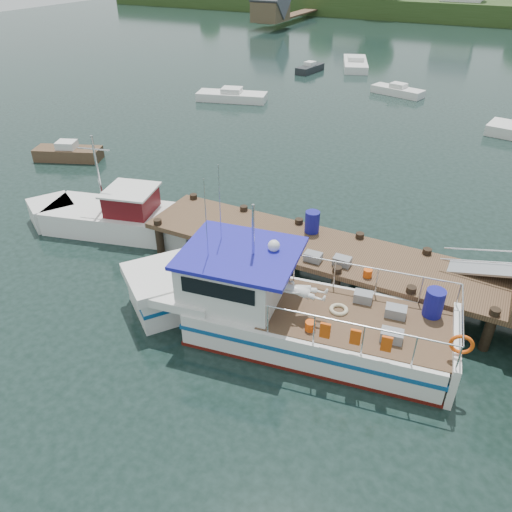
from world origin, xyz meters
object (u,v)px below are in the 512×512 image
at_px(moored_rowboat, 68,153).
at_px(moored_b, 398,91).
at_px(moored_a, 232,96).
at_px(work_boat, 115,216).
at_px(moored_e, 310,68).
at_px(lobster_boat, 276,308).
at_px(moored_d, 355,63).
at_px(dock, 488,266).

bearing_deg(moored_rowboat, moored_b, 67.58).
bearing_deg(moored_rowboat, moored_a, 89.66).
distance_m(work_boat, moored_a, 21.58).
distance_m(moored_a, moored_e, 12.49).
bearing_deg(work_boat, moored_a, 91.34).
xyz_separation_m(lobster_boat, moored_b, (-3.58, 31.63, -0.63)).
relative_size(moored_d, moored_e, 1.87).
relative_size(moored_rowboat, moored_d, 0.58).
relative_size(moored_rowboat, moored_b, 0.89).
bearing_deg(work_boat, moored_e, 82.68).
height_order(moored_a, moored_d, moored_d).
xyz_separation_m(moored_b, moored_d, (-6.33, 8.50, 0.06)).
relative_size(dock, lobster_boat, 1.45).
bearing_deg(dock, lobster_boat, -148.13).
bearing_deg(moored_d, dock, -56.28).
relative_size(lobster_boat, moored_e, 3.07).
bearing_deg(moored_e, moored_rowboat, -99.42).
relative_size(lobster_boat, work_boat, 1.40).
relative_size(moored_b, moored_e, 1.22).
distance_m(work_boat, moored_e, 33.39).
height_order(dock, moored_d, dock).
height_order(moored_rowboat, moored_b, moored_rowboat).
distance_m(dock, moored_rowboat, 23.66).
bearing_deg(moored_e, moored_d, 48.74).
distance_m(dock, lobster_boat, 6.88).
bearing_deg(moored_e, dock, -60.81).
xyz_separation_m(moored_a, moored_e, (1.79, 12.36, -0.01)).
distance_m(moored_b, moored_d, 10.60).
xyz_separation_m(work_boat, moored_b, (5.68, 28.59, -0.33)).
bearing_deg(moored_e, lobster_boat, -70.91).
height_order(moored_a, moored_b, moored_a).
bearing_deg(moored_d, lobster_boat, -65.59).
bearing_deg(lobster_boat, moored_rowboat, 146.14).
xyz_separation_m(work_boat, moored_e, (-3.99, 33.15, -0.31)).
relative_size(work_boat, moored_e, 2.20).
bearing_deg(moored_d, moored_rowboat, -92.65).
bearing_deg(moored_a, moored_b, 38.84).
relative_size(dock, moored_a, 2.85).
height_order(moored_a, moored_e, moored_a).
xyz_separation_m(dock, lobster_boat, (-5.74, -3.57, -1.25)).
distance_m(lobster_boat, work_boat, 9.75).
relative_size(work_boat, moored_d, 1.18).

